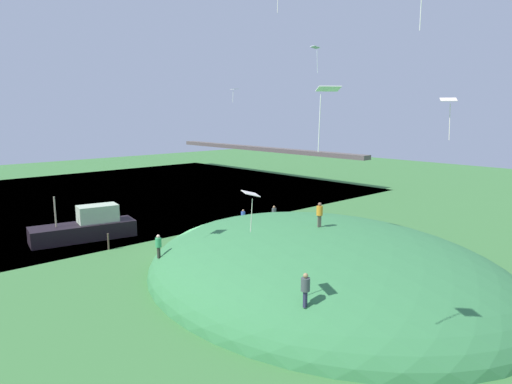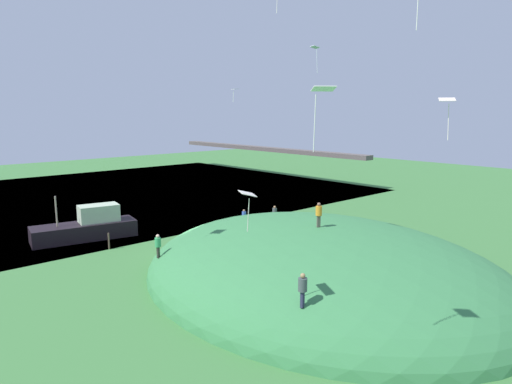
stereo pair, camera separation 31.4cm
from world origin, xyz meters
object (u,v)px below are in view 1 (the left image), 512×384
object	(u,v)px
kite_5	(449,103)
kite_7	(251,196)
person_near_shore	(274,212)
boat_on_lake	(87,227)
person_watching_kites	(320,212)
kite_6	(315,49)
person_with_child	(158,243)
mooring_post	(108,242)
person_on_hilltop	(305,286)
kite_1	(327,94)
person_walking_path	(243,215)
kite_3	(234,90)

from	to	relation	value
kite_5	kite_7	xyz separation A→B (m)	(-3.64, -10.22, -4.00)
person_near_shore	kite_5	xyz separation A→B (m)	(18.66, -6.12, 9.60)
boat_on_lake	kite_7	size ratio (longest dim) A/B	4.93
person_watching_kites	kite_6	size ratio (longest dim) A/B	0.89
person_with_child	kite_6	xyz separation A→B (m)	(5.05, 9.92, 13.03)
person_near_shore	kite_5	bearing A→B (deg)	154.26
kite_7	mooring_post	size ratio (longest dim) A/B	1.35
person_on_hilltop	kite_7	size ratio (longest dim) A/B	0.90
boat_on_lake	person_near_shore	bearing A→B (deg)	-26.84
person_watching_kites	mooring_post	bearing A→B (deg)	135.79
person_with_child	kite_1	size ratio (longest dim) A/B	0.72
person_walking_path	person_watching_kites	bearing A→B (deg)	61.12
kite_1	person_watching_kites	bearing A→B (deg)	130.12
kite_3	kite_6	distance (m)	9.10
boat_on_lake	kite_1	size ratio (longest dim) A/B	4.05
boat_on_lake	mooring_post	size ratio (longest dim) A/B	6.64
mooring_post	kite_7	bearing A→B (deg)	-7.69
kite_3	kite_7	xyz separation A→B (m)	(15.79, -12.30, -5.38)
kite_1	mooring_post	size ratio (longest dim) A/B	1.64
kite_6	kite_7	world-z (taller)	kite_6
person_walking_path	kite_5	distance (m)	26.60
kite_1	kite_3	world-z (taller)	kite_3
person_with_child	kite_5	bearing A→B (deg)	-91.05
person_near_shore	kite_6	xyz separation A→B (m)	(8.00, -4.01, 13.41)
kite_6	person_with_child	bearing A→B (deg)	-116.96
kite_7	kite_5	bearing A→B (deg)	70.40
boat_on_lake	person_watching_kites	bearing A→B (deg)	-61.86
person_watching_kites	person_on_hilltop	xyz separation A→B (m)	(5.10, -7.11, -1.68)
kite_1	person_near_shore	bearing A→B (deg)	139.28
kite_5	kite_7	world-z (taller)	kite_5
kite_6	kite_7	bearing A→B (deg)	-60.34
kite_1	kite_7	bearing A→B (deg)	177.40
boat_on_lake	person_walking_path	bearing A→B (deg)	-11.11
kite_7	mooring_post	distance (m)	22.20
kite_1	kite_5	world-z (taller)	kite_1
person_watching_kites	kite_5	size ratio (longest dim) A/B	0.75
person_on_hilltop	kite_5	size ratio (longest dim) A/B	0.78
kite_3	kite_5	xyz separation A→B (m)	(19.43, -2.08, -1.37)
boat_on_lake	kite_7	distance (m)	26.29
mooring_post	person_walking_path	bearing A→B (deg)	85.66
mooring_post	person_near_shore	bearing A→B (deg)	66.60
kite_7	person_watching_kites	bearing A→B (deg)	112.99
person_on_hilltop	person_walking_path	world-z (taller)	person_on_hilltop
person_walking_path	kite_1	size ratio (longest dim) A/B	0.69
person_with_child	kite_3	distance (m)	14.96
person_walking_path	kite_6	bearing A→B (deg)	66.46
boat_on_lake	kite_7	world-z (taller)	kite_7
kite_3	kite_7	size ratio (longest dim) A/B	0.60
kite_5	kite_7	distance (m)	11.56
person_with_child	kite_7	bearing A→B (deg)	-128.78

